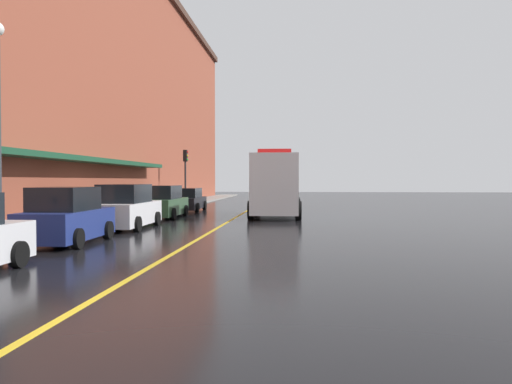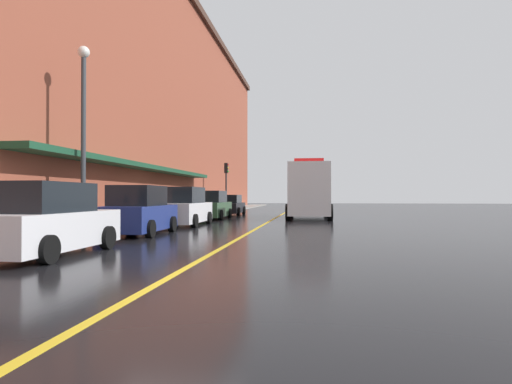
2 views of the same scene
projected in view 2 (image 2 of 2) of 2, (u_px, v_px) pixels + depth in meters
The scene contains 15 objects.
ground_plane at pixel (280, 215), 32.54m from camera, with size 112.00×112.00×0.00m, color black.
sidewalk_left at pixel (201, 214), 33.38m from camera, with size 2.40×70.00×0.15m, color gray.
lane_center_stripe at pixel (280, 215), 32.54m from camera, with size 0.16×70.00×0.01m, color gold.
brick_building_left at pixel (108, 100), 33.45m from camera, with size 13.18×64.00×17.95m.
parked_car_0 at pixel (46, 221), 10.63m from camera, with size 2.02×4.36×1.81m.
parked_car_1 at pixel (139, 212), 16.39m from camera, with size 2.07×4.20×1.87m.
parked_car_2 at pixel (184, 208), 21.45m from camera, with size 2.11×4.68×1.92m.
parked_car_3 at pixel (212, 206), 27.46m from camera, with size 1.99×4.75×1.81m.
parked_car_4 at pixel (229, 205), 33.32m from camera, with size 2.19×4.60×1.57m.
box_truck at pixel (309, 192), 28.43m from camera, with size 2.94×8.06×3.72m.
parking_meter_0 at pixel (24, 211), 11.82m from camera, with size 0.14×0.18×1.33m.
parking_meter_1 at pixel (145, 205), 20.29m from camera, with size 0.14×0.18×1.33m.
parking_meter_2 at pixel (190, 202), 27.67m from camera, with size 0.14×0.18×1.33m.
street_lamp_left at pixel (83, 118), 15.99m from camera, with size 0.44×0.44×6.94m.
traffic_light_near at pixel (226, 177), 38.57m from camera, with size 0.38×0.36×4.30m.
Camera 2 is at (2.61, -7.50, 1.48)m, focal length 30.07 mm.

